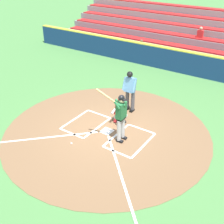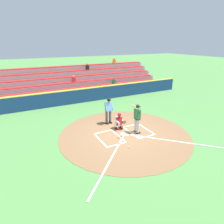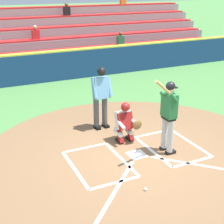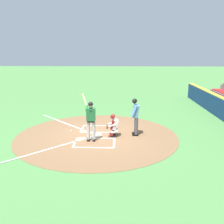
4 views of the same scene
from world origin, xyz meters
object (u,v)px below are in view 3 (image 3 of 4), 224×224
(plate_umpire, at_px, (101,94))
(batter, at_px, (169,112))
(catcher, at_px, (125,121))
(baseball, at_px, (146,189))

(plate_umpire, bearing_deg, batter, 112.74)
(batter, bearing_deg, catcher, -56.92)
(batter, xyz_separation_m, plate_umpire, (0.88, -2.11, -0.02))
(batter, distance_m, catcher, 1.31)
(catcher, height_order, plate_umpire, plate_umpire)
(batter, relative_size, catcher, 1.88)
(catcher, bearing_deg, baseball, 73.09)
(plate_umpire, height_order, baseball, plate_umpire)
(catcher, distance_m, baseball, 2.40)
(plate_umpire, relative_size, baseball, 25.20)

